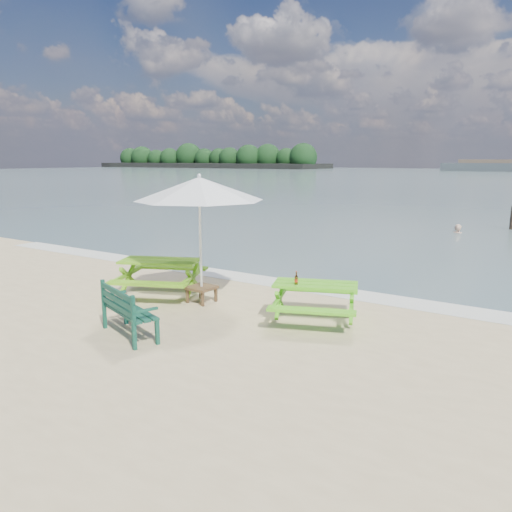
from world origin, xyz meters
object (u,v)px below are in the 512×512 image
Objects in this scene: beer_bottle at (296,280)px; patio_umbrella at (199,189)px; park_bench at (130,321)px; picnic_table_left at (160,278)px; side_table at (202,294)px; picnic_table_right at (315,303)px; swimmer at (457,243)px.

patio_umbrella is at bearing 177.47° from beer_bottle.
park_bench is at bearing -83.04° from patio_umbrella.
side_table is (1.14, 0.09, -0.22)m from picnic_table_left.
side_table is at bearing 96.96° from park_bench.
picnic_table_left is 9.83× the size of beer_bottle.
park_bench reaches higher than side_table.
park_bench is at bearing -133.40° from picnic_table_right.
picnic_table_right is 3.48m from park_bench.
patio_umbrella is (-2.68, -0.17, 2.11)m from picnic_table_right.
swimmer is (-0.19, 14.07, -0.81)m from picnic_table_right.
picnic_table_left is 3.57m from beer_bottle.
picnic_table_right reaches higher than swimmer.
park_bench is 5.97× the size of beer_bottle.
swimmer reaches higher than side_table.
patio_umbrella is at bearing 0.00° from side_table.
side_table is at bearing 177.47° from beer_bottle.
beer_bottle is at bearing -134.25° from picnic_table_right.
picnic_table_right is 14.10m from swimmer.
picnic_table_left reaches higher than picnic_table_right.
park_bench is 2.37m from side_table.
patio_umbrella is 1.76× the size of swimmer.
beer_bottle is (2.41, -0.11, 0.66)m from side_table.
picnic_table_left is at bearing -175.60° from side_table.
patio_umbrella is (0.00, 0.00, 2.29)m from side_table.
beer_bottle reaches higher than side_table.
patio_umbrella is 11.23× the size of beer_bottle.
swimmer is (2.49, 14.25, -2.92)m from patio_umbrella.
beer_bottle is 14.41m from swimmer.
picnic_table_right is 3.88× the size of side_table.
swimmer is at bearing 89.66° from beer_bottle.
picnic_table_right is at bearing 3.90° from picnic_table_left.
picnic_table_right is 1.37× the size of swimmer.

